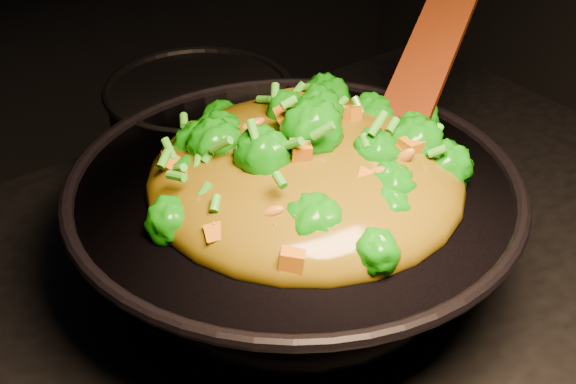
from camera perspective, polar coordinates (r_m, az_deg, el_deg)
wok at (r=0.81m, az=0.43°, el=-2.99°), size 0.56×0.56×0.12m
stir_fry at (r=0.74m, az=1.27°, el=3.83°), size 0.33×0.33×0.11m
spatula at (r=0.86m, az=9.42°, el=8.17°), size 0.31×0.20×0.14m
back_pot at (r=0.99m, az=-6.17°, el=4.46°), size 0.23×0.23×0.12m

